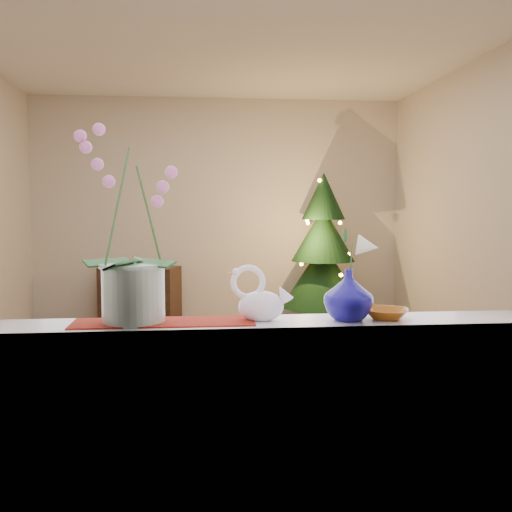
{
  "coord_description": "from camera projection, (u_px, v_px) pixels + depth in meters",
  "views": [
    {
      "loc": [
        -0.24,
        -4.57,
        1.36
      ],
      "look_at": [
        0.08,
        -1.4,
        1.1
      ],
      "focal_mm": 40.0,
      "sensor_mm": 36.0,
      "label": 1
    }
  ],
  "objects": [
    {
      "name": "windowsill",
      "position": [
        261.0,
        326.0,
        2.24
      ],
      "size": [
        2.2,
        0.26,
        0.04
      ],
      "primitive_type": "cube",
      "color": "white",
      "rests_on": "window_apron"
    },
    {
      "name": "ceiling",
      "position": [
        229.0,
        36.0,
        4.44
      ],
      "size": [
        5.0,
        5.0,
        0.0
      ],
      "primitive_type": "plane",
      "color": "white",
      "rests_on": "wall_back"
    },
    {
      "name": "side_table",
      "position": [
        140.0,
        295.0,
        6.78
      ],
      "size": [
        0.98,
        0.67,
        0.67
      ],
      "primitive_type": "cube",
      "rotation": [
        0.0,
        0.0,
        -0.27
      ],
      "color": "black",
      "rests_on": "ground"
    },
    {
      "name": "window_apron",
      "position": [
        264.0,
        448.0,
        2.19
      ],
      "size": [
        2.2,
        0.08,
        0.88
      ],
      "primitive_type": "cube",
      "color": "white",
      "rests_on": "ground"
    },
    {
      "name": "ground",
      "position": [
        230.0,
        375.0,
        4.67
      ],
      "size": [
        5.0,
        5.0,
        0.0
      ],
      "primitive_type": "plane",
      "color": "#3E2519",
      "rests_on": "ground"
    },
    {
      "name": "wall_front",
      "position": [
        265.0,
        212.0,
        2.08
      ],
      "size": [
        4.5,
        0.1,
        2.7
      ],
      "primitive_type": "cube",
      "color": "beige",
      "rests_on": "ground"
    },
    {
      "name": "xmas_tree",
      "position": [
        323.0,
        249.0,
        6.65
      ],
      "size": [
        1.28,
        1.28,
        1.77
      ],
      "primitive_type": null,
      "rotation": [
        0.0,
        0.0,
        -0.41
      ],
      "color": "black",
      "rests_on": "ground"
    },
    {
      "name": "wall_back",
      "position": [
        219.0,
        209.0,
        7.04
      ],
      "size": [
        4.5,
        0.1,
        2.7
      ],
      "primitive_type": "cube",
      "color": "beige",
      "rests_on": "ground"
    },
    {
      "name": "amber_dish",
      "position": [
        386.0,
        314.0,
        2.28
      ],
      "size": [
        0.2,
        0.2,
        0.04
      ],
      "primitive_type": "imported",
      "rotation": [
        0.0,
        0.0,
        -0.4
      ],
      "color": "#8B480F",
      "rests_on": "windowsill"
    },
    {
      "name": "swan",
      "position": [
        261.0,
        294.0,
        2.24
      ],
      "size": [
        0.27,
        0.2,
        0.21
      ],
      "primitive_type": null,
      "rotation": [
        0.0,
        0.0,
        -0.37
      ],
      "color": "white",
      "rests_on": "windowsill"
    },
    {
      "name": "wall_right",
      "position": [
        497.0,
        210.0,
        4.78
      ],
      "size": [
        0.1,
        5.0,
        2.7
      ],
      "primitive_type": "cube",
      "color": "beige",
      "rests_on": "ground"
    },
    {
      "name": "window_frame",
      "position": [
        264.0,
        116.0,
        2.08
      ],
      "size": [
        2.22,
        0.06,
        1.6
      ],
      "primitive_type": null,
      "color": "white",
      "rests_on": "windowsill"
    },
    {
      "name": "lily",
      "position": [
        349.0,
        239.0,
        2.23
      ],
      "size": [
        0.13,
        0.07,
        0.18
      ],
      "primitive_type": null,
      "color": "silver",
      "rests_on": "blue_vase"
    },
    {
      "name": "paperweight",
      "position": [
        344.0,
        312.0,
        2.26
      ],
      "size": [
        0.08,
        0.08,
        0.07
      ],
      "primitive_type": "sphere",
      "rotation": [
        0.0,
        0.0,
        0.19
      ],
      "color": "silver",
      "rests_on": "windowsill"
    },
    {
      "name": "blue_vase",
      "position": [
        348.0,
        291.0,
        2.25
      ],
      "size": [
        0.28,
        0.28,
        0.23
      ],
      "primitive_type": "imported",
      "rotation": [
        0.0,
        0.0,
        -0.3
      ],
      "color": "#0B065E",
      "rests_on": "windowsill"
    },
    {
      "name": "runner",
      "position": [
        164.0,
        322.0,
        2.21
      ],
      "size": [
        0.7,
        0.2,
        0.01
      ],
      "primitive_type": "cube",
      "color": "maroon",
      "rests_on": "windowsill"
    },
    {
      "name": "orchid_pot",
      "position": [
        132.0,
        224.0,
        2.18
      ],
      "size": [
        0.3,
        0.3,
        0.76
      ],
      "primitive_type": null,
      "rotation": [
        0.0,
        0.0,
        0.17
      ],
      "color": "silver",
      "rests_on": "windowsill"
    }
  ]
}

